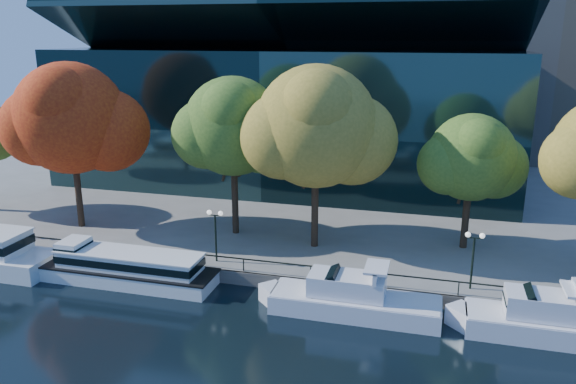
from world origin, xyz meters
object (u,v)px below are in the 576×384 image
(tree_2, at_px, (235,129))
(cruiser_far, at_px, (543,320))
(tree_3, at_px, (318,129))
(lamp_1, at_px, (215,224))
(tree_1, at_px, (72,121))
(tour_boat, at_px, (120,266))
(lamp_2, at_px, (474,247))
(tree_4, at_px, (473,159))
(cruiser_near, at_px, (348,298))

(tree_2, bearing_deg, cruiser_far, -23.35)
(tree_2, bearing_deg, tree_3, -10.29)
(tree_3, height_order, lamp_1, tree_3)
(tree_1, bearing_deg, tree_3, 1.62)
(tour_boat, height_order, tree_2, tree_2)
(tour_boat, bearing_deg, lamp_2, 7.35)
(cruiser_far, height_order, lamp_2, lamp_2)
(tree_1, bearing_deg, tree_4, 5.97)
(cruiser_far, height_order, lamp_1, lamp_1)
(tree_3, height_order, tree_4, tree_3)
(cruiser_near, bearing_deg, tree_1, 162.24)
(tree_4, xyz_separation_m, lamp_1, (-18.35, -7.80, -4.30))
(cruiser_far, relative_size, tree_1, 0.76)
(cruiser_near, relative_size, tree_1, 0.84)
(tree_3, bearing_deg, tree_2, 169.71)
(cruiser_near, distance_m, cruiser_far, 11.79)
(cruiser_far, relative_size, tree_2, 0.82)
(lamp_2, bearing_deg, lamp_1, 180.00)
(cruiser_near, bearing_deg, tree_3, 114.44)
(cruiser_far, distance_m, tree_2, 26.65)
(tree_3, distance_m, tree_4, 12.21)
(lamp_2, bearing_deg, tree_4, 90.59)
(tree_4, bearing_deg, lamp_1, -156.96)
(cruiser_near, distance_m, tree_1, 28.11)
(lamp_1, xyz_separation_m, lamp_2, (18.43, 0.00, 0.00))
(cruiser_far, xyz_separation_m, tree_3, (-15.73, 8.62, 9.44))
(tour_boat, xyz_separation_m, lamp_1, (6.34, 3.19, 2.76))
(tree_1, xyz_separation_m, tree_2, (13.98, 1.93, -0.39))
(tree_3, relative_size, lamp_1, 3.61)
(tour_boat, height_order, tree_1, tree_1)
(tree_3, relative_size, lamp_2, 3.61)
(tour_boat, xyz_separation_m, tree_1, (-8.24, 7.55, 9.28))
(cruiser_far, distance_m, lamp_1, 22.90)
(cruiser_far, relative_size, lamp_1, 2.74)
(tree_3, height_order, lamp_2, tree_3)
(lamp_1, bearing_deg, cruiser_far, -9.26)
(cruiser_near, height_order, lamp_2, lamp_2)
(tree_4, bearing_deg, tree_1, -174.03)
(cruiser_near, height_order, tree_1, tree_1)
(cruiser_far, xyz_separation_m, tree_1, (-37.01, 8.02, 9.36))
(tour_boat, xyz_separation_m, lamp_2, (24.76, 3.19, 2.76))
(cruiser_far, bearing_deg, lamp_1, 170.74)
(tree_2, height_order, lamp_2, tree_2)
(tree_2, height_order, lamp_1, tree_2)
(cruiser_far, distance_m, tree_1, 39.01)
(tree_3, xyz_separation_m, lamp_2, (11.73, -4.96, -6.60))
(tree_1, bearing_deg, cruiser_near, -17.76)
(tree_3, xyz_separation_m, lamp_1, (-6.70, -4.96, -6.60))
(tree_1, relative_size, lamp_2, 3.59)
(tree_1, height_order, tree_4, tree_1)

